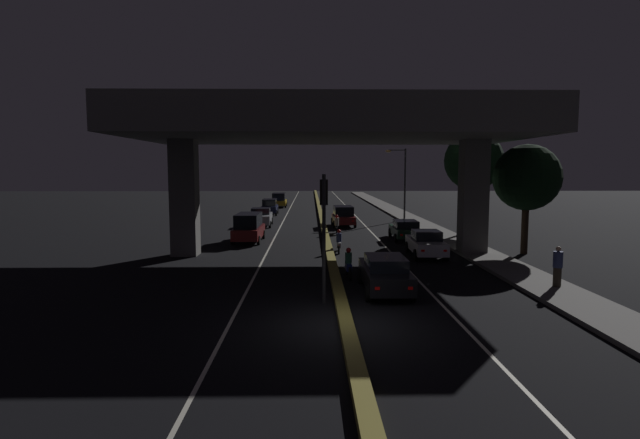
{
  "coord_description": "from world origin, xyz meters",
  "views": [
    {
      "loc": [
        -1.13,
        -15.71,
        5.04
      ],
      "look_at": [
        -0.47,
        18.54,
        1.58
      ],
      "focal_mm": 28.0,
      "sensor_mm": 36.0,
      "label": 1
    }
  ],
  "objects_px": {
    "car_black_lead": "(385,273)",
    "car_dark_red_fourth": "(343,216)",
    "motorcycle_white_filtering_mid": "(339,243)",
    "car_silver_second_oncoming": "(261,217)",
    "car_taxi_yellow_fourth_oncoming": "(279,200)",
    "motorcycle_black_filtering_far": "(337,226)",
    "pedestrian_on_sidewalk": "(558,267)",
    "street_lamp": "(402,178)",
    "car_dark_red_lead_oncoming": "(249,227)",
    "motorcycle_blue_filtering_near": "(349,265)",
    "traffic_light_left_of_median": "(324,216)",
    "car_white_second": "(426,243)",
    "car_dark_green_third": "(405,229)",
    "car_dark_blue_third_oncoming": "(270,207)"
  },
  "relations": [
    {
      "from": "car_dark_blue_third_oncoming",
      "to": "car_taxi_yellow_fourth_oncoming",
      "type": "relative_size",
      "value": 0.99
    },
    {
      "from": "car_black_lead",
      "to": "car_white_second",
      "type": "height_order",
      "value": "car_white_second"
    },
    {
      "from": "car_taxi_yellow_fourth_oncoming",
      "to": "motorcycle_white_filtering_mid",
      "type": "distance_m",
      "value": 37.03
    },
    {
      "from": "car_silver_second_oncoming",
      "to": "motorcycle_blue_filtering_near",
      "type": "bearing_deg",
      "value": 14.77
    },
    {
      "from": "street_lamp",
      "to": "car_silver_second_oncoming",
      "type": "xyz_separation_m",
      "value": [
        -13.42,
        -4.67,
        -3.41
      ]
    },
    {
      "from": "car_silver_second_oncoming",
      "to": "car_dark_blue_third_oncoming",
      "type": "distance_m",
      "value": 11.2
    },
    {
      "from": "car_black_lead",
      "to": "car_dark_red_lead_oncoming",
      "type": "relative_size",
      "value": 1.01
    },
    {
      "from": "traffic_light_left_of_median",
      "to": "car_taxi_yellow_fourth_oncoming",
      "type": "distance_m",
      "value": 48.28
    },
    {
      "from": "car_white_second",
      "to": "car_dark_red_lead_oncoming",
      "type": "relative_size",
      "value": 0.96
    },
    {
      "from": "traffic_light_left_of_median",
      "to": "car_dark_blue_third_oncoming",
      "type": "relative_size",
      "value": 1.15
    },
    {
      "from": "street_lamp",
      "to": "car_white_second",
      "type": "height_order",
      "value": "street_lamp"
    },
    {
      "from": "car_white_second",
      "to": "motorcycle_blue_filtering_near",
      "type": "xyz_separation_m",
      "value": [
        -4.91,
        -5.52,
        -0.17
      ]
    },
    {
      "from": "car_dark_blue_third_oncoming",
      "to": "motorcycle_blue_filtering_near",
      "type": "distance_m",
      "value": 33.21
    },
    {
      "from": "street_lamp",
      "to": "car_black_lead",
      "type": "distance_m",
      "value": 29.64
    },
    {
      "from": "car_dark_blue_third_oncoming",
      "to": "motorcycle_blue_filtering_near",
      "type": "relative_size",
      "value": 2.21
    },
    {
      "from": "car_dark_blue_third_oncoming",
      "to": "pedestrian_on_sidewalk",
      "type": "height_order",
      "value": "pedestrian_on_sidewalk"
    },
    {
      "from": "car_black_lead",
      "to": "car_dark_red_fourth",
      "type": "bearing_deg",
      "value": 0.52
    },
    {
      "from": "traffic_light_left_of_median",
      "to": "car_black_lead",
      "type": "xyz_separation_m",
      "value": [
        2.55,
        1.54,
        -2.53
      ]
    },
    {
      "from": "street_lamp",
      "to": "car_dark_green_third",
      "type": "xyz_separation_m",
      "value": [
        -2.18,
        -13.49,
        -3.48
      ]
    },
    {
      "from": "car_white_second",
      "to": "motorcycle_white_filtering_mid",
      "type": "relative_size",
      "value": 2.45
    },
    {
      "from": "traffic_light_left_of_median",
      "to": "car_dark_green_third",
      "type": "distance_m",
      "value": 18.21
    },
    {
      "from": "traffic_light_left_of_median",
      "to": "car_dark_red_fourth",
      "type": "height_order",
      "value": "traffic_light_left_of_median"
    },
    {
      "from": "street_lamp",
      "to": "car_taxi_yellow_fourth_oncoming",
      "type": "distance_m",
      "value": 22.24
    },
    {
      "from": "car_white_second",
      "to": "car_taxi_yellow_fourth_oncoming",
      "type": "xyz_separation_m",
      "value": [
        -10.86,
        38.18,
        0.21
      ]
    },
    {
      "from": "traffic_light_left_of_median",
      "to": "car_taxi_yellow_fourth_oncoming",
      "type": "xyz_separation_m",
      "value": [
        -4.68,
        47.99,
        -2.33
      ]
    },
    {
      "from": "car_black_lead",
      "to": "motorcycle_white_filtering_mid",
      "type": "height_order",
      "value": "car_black_lead"
    },
    {
      "from": "car_dark_red_lead_oncoming",
      "to": "car_taxi_yellow_fourth_oncoming",
      "type": "bearing_deg",
      "value": -179.04
    },
    {
      "from": "traffic_light_left_of_median",
      "to": "pedestrian_on_sidewalk",
      "type": "distance_m",
      "value": 10.19
    },
    {
      "from": "car_silver_second_oncoming",
      "to": "car_taxi_yellow_fourth_oncoming",
      "type": "bearing_deg",
      "value": 178.04
    },
    {
      "from": "car_black_lead",
      "to": "car_dark_red_lead_oncoming",
      "type": "height_order",
      "value": "car_dark_red_lead_oncoming"
    },
    {
      "from": "car_dark_red_fourth",
      "to": "motorcycle_black_filtering_far",
      "type": "bearing_deg",
      "value": 169.47
    },
    {
      "from": "car_black_lead",
      "to": "car_taxi_yellow_fourth_oncoming",
      "type": "height_order",
      "value": "car_taxi_yellow_fourth_oncoming"
    },
    {
      "from": "traffic_light_left_of_median",
      "to": "motorcycle_blue_filtering_near",
      "type": "height_order",
      "value": "traffic_light_left_of_median"
    },
    {
      "from": "car_black_lead",
      "to": "car_white_second",
      "type": "relative_size",
      "value": 1.05
    },
    {
      "from": "motorcycle_white_filtering_mid",
      "to": "car_silver_second_oncoming",
      "type": "bearing_deg",
      "value": 26.97
    },
    {
      "from": "car_dark_green_third",
      "to": "motorcycle_black_filtering_far",
      "type": "xyz_separation_m",
      "value": [
        -4.77,
        3.13,
        -0.09
      ]
    },
    {
      "from": "street_lamp",
      "to": "car_black_lead",
      "type": "height_order",
      "value": "street_lamp"
    },
    {
      "from": "street_lamp",
      "to": "car_dark_red_lead_oncoming",
      "type": "distance_m",
      "value": 19.84
    },
    {
      "from": "car_dark_red_fourth",
      "to": "car_taxi_yellow_fourth_oncoming",
      "type": "relative_size",
      "value": 0.93
    },
    {
      "from": "car_silver_second_oncoming",
      "to": "motorcycle_white_filtering_mid",
      "type": "bearing_deg",
      "value": 21.97
    },
    {
      "from": "car_black_lead",
      "to": "car_dark_red_lead_oncoming",
      "type": "xyz_separation_m",
      "value": [
        -7.36,
        14.46,
        0.24
      ]
    },
    {
      "from": "car_black_lead",
      "to": "car_taxi_yellow_fourth_oncoming",
      "type": "distance_m",
      "value": 47.01
    },
    {
      "from": "car_dark_green_third",
      "to": "motorcycle_white_filtering_mid",
      "type": "height_order",
      "value": "motorcycle_white_filtering_mid"
    },
    {
      "from": "car_black_lead",
      "to": "car_dark_red_fourth",
      "type": "xyz_separation_m",
      "value": [
        -0.14,
        23.86,
        0.15
      ]
    },
    {
      "from": "car_dark_blue_third_oncoming",
      "to": "car_taxi_yellow_fourth_oncoming",
      "type": "bearing_deg",
      "value": 177.7
    },
    {
      "from": "motorcycle_white_filtering_mid",
      "to": "car_black_lead",
      "type": "bearing_deg",
      "value": -168.73
    },
    {
      "from": "car_black_lead",
      "to": "pedestrian_on_sidewalk",
      "type": "xyz_separation_m",
      "value": [
        7.23,
        0.15,
        0.22
      ]
    },
    {
      "from": "car_taxi_yellow_fourth_oncoming",
      "to": "motorcycle_blue_filtering_near",
      "type": "relative_size",
      "value": 2.24
    },
    {
      "from": "car_dark_red_lead_oncoming",
      "to": "traffic_light_left_of_median",
      "type": "bearing_deg",
      "value": 17.89
    },
    {
      "from": "motorcycle_black_filtering_far",
      "to": "pedestrian_on_sidewalk",
      "type": "relative_size",
      "value": 1.14
    }
  ]
}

